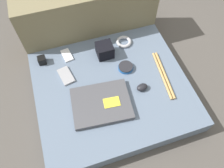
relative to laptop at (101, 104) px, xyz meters
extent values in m
plane|color=#4C4742|center=(0.10, 0.10, -0.13)|extent=(8.00, 8.00, 0.00)
cube|color=slate|center=(0.10, 0.10, -0.07)|extent=(0.90, 0.80, 0.11)
cube|color=#756B4C|center=(0.10, 0.60, 0.08)|extent=(0.90, 0.20, 0.41)
cube|color=#47474C|center=(0.00, 0.00, 0.00)|extent=(0.35, 0.28, 0.03)
cube|color=yellow|center=(0.05, -0.02, 0.02)|extent=(0.10, 0.07, 0.00)
ellipsoid|color=black|center=(0.26, 0.03, 0.00)|extent=(0.07, 0.05, 0.04)
cylinder|color=#1E569E|center=(0.22, 0.19, -0.01)|extent=(0.09, 0.09, 0.02)
cylinder|color=#232328|center=(0.22, 0.19, 0.01)|extent=(0.09, 0.09, 0.01)
cube|color=#99999E|center=(-0.15, 0.25, -0.01)|extent=(0.09, 0.14, 0.01)
cube|color=silver|center=(-0.11, 0.41, -0.01)|extent=(0.07, 0.11, 0.01)
cube|color=black|center=(0.12, 0.34, 0.03)|extent=(0.10, 0.10, 0.09)
cube|color=black|center=(-0.27, 0.40, 0.01)|extent=(0.05, 0.05, 0.05)
torus|color=#B2B2B7|center=(0.28, 0.40, 0.00)|extent=(0.10, 0.10, 0.02)
cylinder|color=tan|center=(0.41, 0.08, -0.01)|extent=(0.05, 0.34, 0.02)
cylinder|color=tan|center=(0.43, 0.07, -0.01)|extent=(0.05, 0.34, 0.02)
camera|label=1|loc=(-0.11, -0.54, 1.10)|focal=35.00mm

